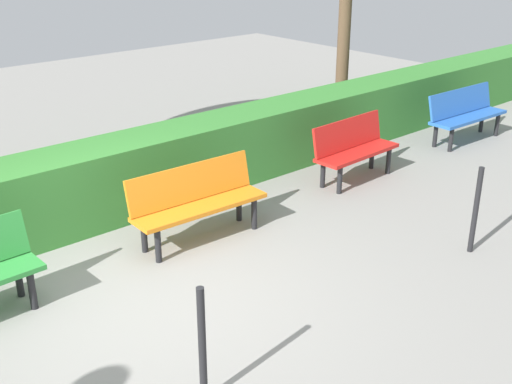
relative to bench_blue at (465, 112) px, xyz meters
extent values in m
plane|color=gray|center=(6.74, 0.73, -0.48)|extent=(23.51, 23.51, 0.00)
cube|color=blue|center=(0.00, 0.08, -0.07)|extent=(1.64, 0.48, 0.05)
cube|color=blue|center=(0.00, -0.11, 0.17)|extent=(1.63, 0.20, 0.42)
cylinder|color=black|center=(-0.65, 0.25, -0.29)|extent=(0.07, 0.07, 0.39)
cylinder|color=black|center=(-0.66, -0.05, -0.29)|extent=(0.07, 0.07, 0.39)
cylinder|color=black|center=(0.67, 0.20, -0.29)|extent=(0.07, 0.07, 0.39)
cylinder|color=black|center=(0.66, -0.10, -0.29)|extent=(0.07, 0.07, 0.39)
cube|color=red|center=(2.77, 0.03, -0.07)|extent=(1.42, 0.47, 0.05)
cube|color=red|center=(2.77, -0.16, 0.17)|extent=(1.40, 0.17, 0.42)
cylinder|color=black|center=(2.21, 0.16, -0.29)|extent=(0.07, 0.07, 0.39)
cylinder|color=black|center=(2.22, -0.14, -0.29)|extent=(0.07, 0.07, 0.39)
cylinder|color=black|center=(3.31, 0.21, -0.29)|extent=(0.07, 0.07, 0.39)
cylinder|color=black|center=(3.32, -0.09, -0.29)|extent=(0.07, 0.07, 0.39)
cube|color=orange|center=(5.54, 0.09, -0.07)|extent=(1.63, 0.49, 0.05)
cube|color=orange|center=(5.53, -0.10, 0.17)|extent=(1.62, 0.20, 0.42)
cylinder|color=black|center=(4.89, 0.27, -0.29)|extent=(0.07, 0.07, 0.39)
cylinder|color=black|center=(4.88, -0.03, -0.29)|extent=(0.07, 0.07, 0.39)
cylinder|color=black|center=(6.21, 0.22, -0.29)|extent=(0.07, 0.07, 0.39)
cylinder|color=black|center=(6.19, -0.08, -0.29)|extent=(0.07, 0.07, 0.39)
cylinder|color=black|center=(7.59, 0.21, -0.29)|extent=(0.07, 0.07, 0.39)
cylinder|color=black|center=(7.60, -0.09, -0.29)|extent=(0.07, 0.07, 0.39)
cube|color=#387F33|center=(5.53, -1.18, -0.02)|extent=(19.51, 0.79, 0.94)
cylinder|color=brown|center=(0.28, -2.51, 0.94)|extent=(0.23, 0.23, 2.85)
cylinder|color=black|center=(3.45, 2.29, 0.02)|extent=(0.06, 0.06, 1.00)
cylinder|color=black|center=(7.14, 2.29, 0.02)|extent=(0.06, 0.06, 1.00)
camera|label=1|loc=(9.39, 5.47, 2.87)|focal=44.67mm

